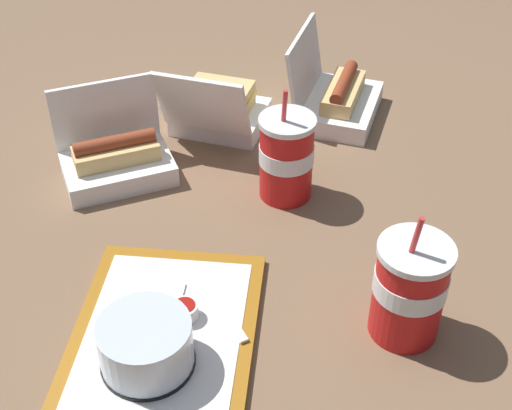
{
  "coord_description": "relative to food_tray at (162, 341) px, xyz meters",
  "views": [
    {
      "loc": [
        0.9,
        -0.16,
        0.79
      ],
      "look_at": [
        -0.01,
        -0.03,
        0.05
      ],
      "focal_mm": 50.0,
      "sensor_mm": 36.0,
      "label": 1
    }
  ],
  "objects": [
    {
      "name": "food_tray",
      "position": [
        0.0,
        0.0,
        0.0
      ],
      "size": [
        0.42,
        0.34,
        0.01
      ],
      "color": "#A56619",
      "rests_on": "ground_plane"
    },
    {
      "name": "clamshell_hotdog_right",
      "position": [
        -0.42,
        -0.06,
        0.03
      ],
      "size": [
        0.18,
        0.22,
        0.17
      ],
      "color": "white",
      "rests_on": "ground_plane"
    },
    {
      "name": "clamshell_hotdog_corner",
      "position": [
        -0.57,
        0.39,
        0.03
      ],
      "size": [
        0.25,
        0.24,
        0.18
      ],
      "color": "white",
      "rests_on": "ground_plane"
    },
    {
      "name": "soda_cup_corner",
      "position": [
        0.02,
        0.35,
        0.08
      ],
      "size": [
        0.11,
        0.11,
        0.22
      ],
      "color": "red",
      "rests_on": "ground_plane"
    },
    {
      "name": "cake_container",
      "position": [
        0.04,
        -0.02,
        0.04
      ],
      "size": [
        0.13,
        0.13,
        0.07
      ],
      "color": "black",
      "rests_on": "food_tray"
    },
    {
      "name": "napkin_stack",
      "position": [
        -0.07,
        -0.02,
        0.01
      ],
      "size": [
        0.12,
        0.12,
        0.0
      ],
      "primitive_type": "cube",
      "rotation": [
        0.0,
        0.0,
        -0.25
      ],
      "color": "white",
      "rests_on": "food_tray"
    },
    {
      "name": "ground_plane",
      "position": [
        -0.22,
        0.2,
        -0.01
      ],
      "size": [
        3.2,
        3.2,
        0.0
      ],
      "primitive_type": "plane",
      "color": "brown"
    },
    {
      "name": "clamshell_sandwich_front",
      "position": [
        -0.56,
        0.14,
        0.04
      ],
      "size": [
        0.25,
        0.24,
        0.17
      ],
      "color": "white",
      "rests_on": "ground_plane"
    },
    {
      "name": "plastic_fork",
      "position": [
        -0.03,
        0.1,
        0.01
      ],
      "size": [
        0.11,
        0.05,
        0.0
      ],
      "primitive_type": "cube",
      "rotation": [
        0.0,
        0.0,
        0.32
      ],
      "color": "white",
      "rests_on": "food_tray"
    },
    {
      "name": "soda_cup_center",
      "position": [
        -0.32,
        0.23,
        0.07
      ],
      "size": [
        0.1,
        0.1,
        0.22
      ],
      "color": "red",
      "rests_on": "ground_plane"
    },
    {
      "name": "ketchup_cup",
      "position": [
        -0.04,
        0.04,
        0.02
      ],
      "size": [
        0.04,
        0.04,
        0.02
      ],
      "color": "white",
      "rests_on": "food_tray"
    }
  ]
}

